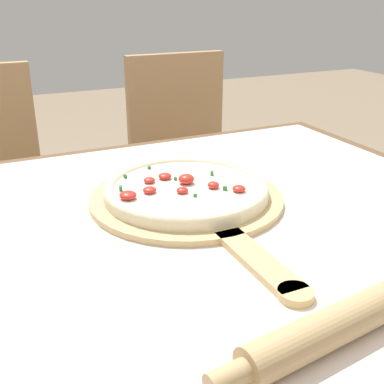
# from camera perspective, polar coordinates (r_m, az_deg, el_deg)

# --- Properties ---
(dining_table) EXTENTS (1.17, 1.00, 0.72)m
(dining_table) POSITION_cam_1_polar(r_m,az_deg,el_deg) (0.92, 1.44, -9.07)
(dining_table) COLOR brown
(dining_table) RESTS_ON ground_plane
(towel_cloth) EXTENTS (1.09, 0.92, 0.00)m
(towel_cloth) POSITION_cam_1_polar(r_m,az_deg,el_deg) (0.87, 1.51, -3.13)
(towel_cloth) COLOR silver
(towel_cloth) RESTS_ON dining_table
(pizza_peel) EXTENTS (0.37, 0.56, 0.01)m
(pizza_peel) POSITION_cam_1_polar(r_m,az_deg,el_deg) (0.91, -0.25, -1.18)
(pizza_peel) COLOR tan
(pizza_peel) RESTS_ON towel_cloth
(pizza) EXTENTS (0.32, 0.32, 0.04)m
(pizza) POSITION_cam_1_polar(r_m,az_deg,el_deg) (0.92, -0.81, 0.36)
(pizza) COLOR beige
(pizza) RESTS_ON pizza_peel
(rolling_pin) EXTENTS (0.41, 0.09, 0.05)m
(rolling_pin) POSITION_cam_1_polar(r_m,az_deg,el_deg) (0.61, 18.54, -13.84)
(rolling_pin) COLOR tan
(rolling_pin) RESTS_ON towel_cloth
(chair_right) EXTENTS (0.40, 0.40, 0.89)m
(chair_right) POSITION_cam_1_polar(r_m,az_deg,el_deg) (1.82, -0.74, 4.01)
(chair_right) COLOR tan
(chair_right) RESTS_ON ground_plane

